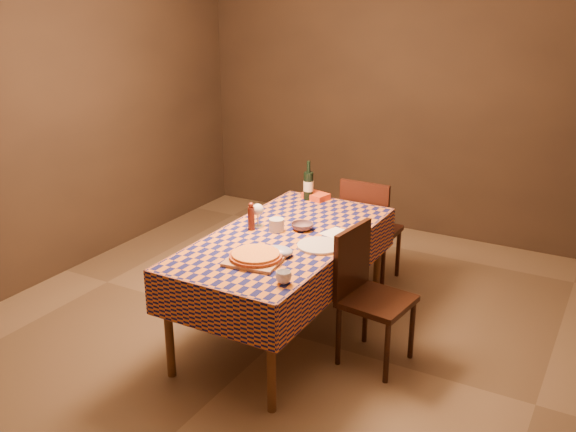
{
  "coord_description": "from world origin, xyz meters",
  "views": [
    {
      "loc": [
        2.04,
        -3.6,
        2.41
      ],
      "look_at": [
        0.0,
        0.05,
        0.9
      ],
      "focal_mm": 40.0,
      "sensor_mm": 36.0,
      "label": 1
    }
  ],
  "objects_px": {
    "bowl": "(302,226)",
    "chair_far": "(369,226)",
    "cutting_board": "(256,259)",
    "pizza": "(256,255)",
    "dining_table": "(285,246)",
    "white_plate": "(319,246)",
    "chair_right": "(366,288)",
    "wine_bottle": "(308,185)"
  },
  "relations": [
    {
      "from": "bowl",
      "to": "white_plate",
      "type": "relative_size",
      "value": 0.53
    },
    {
      "from": "cutting_board",
      "to": "wine_bottle",
      "type": "distance_m",
      "value": 1.29
    },
    {
      "from": "bowl",
      "to": "chair_far",
      "type": "height_order",
      "value": "chair_far"
    },
    {
      "from": "wine_bottle",
      "to": "chair_far",
      "type": "distance_m",
      "value": 0.63
    },
    {
      "from": "chair_far",
      "to": "chair_right",
      "type": "distance_m",
      "value": 1.17
    },
    {
      "from": "pizza",
      "to": "chair_far",
      "type": "bearing_deg",
      "value": 84.72
    },
    {
      "from": "pizza",
      "to": "wine_bottle",
      "type": "bearing_deg",
      "value": 102.55
    },
    {
      "from": "dining_table",
      "to": "chair_right",
      "type": "bearing_deg",
      "value": -0.89
    },
    {
      "from": "pizza",
      "to": "chair_right",
      "type": "distance_m",
      "value": 0.78
    },
    {
      "from": "pizza",
      "to": "bowl",
      "type": "xyz_separation_m",
      "value": [
        0.0,
        0.62,
        -0.01
      ]
    },
    {
      "from": "pizza",
      "to": "bowl",
      "type": "relative_size",
      "value": 2.78
    },
    {
      "from": "dining_table",
      "to": "bowl",
      "type": "xyz_separation_m",
      "value": [
        0.05,
        0.16,
        0.1
      ]
    },
    {
      "from": "bowl",
      "to": "chair_far",
      "type": "bearing_deg",
      "value": 81.2
    },
    {
      "from": "dining_table",
      "to": "bowl",
      "type": "distance_m",
      "value": 0.2
    },
    {
      "from": "bowl",
      "to": "wine_bottle",
      "type": "height_order",
      "value": "wine_bottle"
    },
    {
      "from": "bowl",
      "to": "pizza",
      "type": "bearing_deg",
      "value": -90.07
    },
    {
      "from": "dining_table",
      "to": "cutting_board",
      "type": "distance_m",
      "value": 0.47
    },
    {
      "from": "dining_table",
      "to": "cutting_board",
      "type": "relative_size",
      "value": 5.54
    },
    {
      "from": "bowl",
      "to": "wine_bottle",
      "type": "distance_m",
      "value": 0.7
    },
    {
      "from": "dining_table",
      "to": "white_plate",
      "type": "relative_size",
      "value": 6.2
    },
    {
      "from": "dining_table",
      "to": "white_plate",
      "type": "xyz_separation_m",
      "value": [
        0.3,
        -0.06,
        0.08
      ]
    },
    {
      "from": "pizza",
      "to": "chair_right",
      "type": "xyz_separation_m",
      "value": [
        0.58,
        0.45,
        -0.28
      ]
    },
    {
      "from": "pizza",
      "to": "bowl",
      "type": "bearing_deg",
      "value": 89.93
    },
    {
      "from": "pizza",
      "to": "chair_right",
      "type": "bearing_deg",
      "value": 38.08
    },
    {
      "from": "cutting_board",
      "to": "chair_right",
      "type": "distance_m",
      "value": 0.77
    },
    {
      "from": "cutting_board",
      "to": "pizza",
      "type": "bearing_deg",
      "value": 0.0
    },
    {
      "from": "pizza",
      "to": "wine_bottle",
      "type": "relative_size",
      "value": 1.35
    },
    {
      "from": "chair_right",
      "to": "cutting_board",
      "type": "bearing_deg",
      "value": -141.92
    },
    {
      "from": "cutting_board",
      "to": "dining_table",
      "type": "bearing_deg",
      "value": 96.46
    },
    {
      "from": "bowl",
      "to": "cutting_board",
      "type": "bearing_deg",
      "value": -90.07
    },
    {
      "from": "chair_far",
      "to": "chair_right",
      "type": "height_order",
      "value": "same"
    },
    {
      "from": "cutting_board",
      "to": "chair_far",
      "type": "xyz_separation_m",
      "value": [
        0.14,
        1.54,
        -0.26
      ]
    },
    {
      "from": "cutting_board",
      "to": "wine_bottle",
      "type": "xyz_separation_m",
      "value": [
        -0.28,
        1.25,
        0.11
      ]
    },
    {
      "from": "dining_table",
      "to": "white_plate",
      "type": "height_order",
      "value": "white_plate"
    },
    {
      "from": "cutting_board",
      "to": "wine_bottle",
      "type": "relative_size",
      "value": 1.04
    },
    {
      "from": "dining_table",
      "to": "bowl",
      "type": "relative_size",
      "value": 11.81
    },
    {
      "from": "bowl",
      "to": "white_plate",
      "type": "xyz_separation_m",
      "value": [
        0.25,
        -0.23,
        -0.02
      ]
    },
    {
      "from": "cutting_board",
      "to": "bowl",
      "type": "bearing_deg",
      "value": 89.93
    },
    {
      "from": "white_plate",
      "to": "chair_far",
      "type": "relative_size",
      "value": 0.32
    },
    {
      "from": "cutting_board",
      "to": "white_plate",
      "type": "xyz_separation_m",
      "value": [
        0.25,
        0.4,
        -0.0
      ]
    },
    {
      "from": "dining_table",
      "to": "white_plate",
      "type": "bearing_deg",
      "value": -11.64
    },
    {
      "from": "cutting_board",
      "to": "chair_far",
      "type": "height_order",
      "value": "chair_far"
    }
  ]
}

